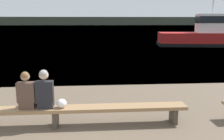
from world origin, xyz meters
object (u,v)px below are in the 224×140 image
at_px(bench_main, 55,111).
at_px(person_left, 27,92).
at_px(shopping_bag, 62,103).
at_px(tugboat_red, 210,36).
at_px(person_right, 45,91).

distance_m(bench_main, person_left, 0.84).
bearing_deg(shopping_bag, person_left, 178.08).
distance_m(bench_main, shopping_bag, 0.26).
distance_m(person_left, tugboat_red, 24.59).
bearing_deg(bench_main, person_left, 179.68).
xyz_separation_m(person_right, shopping_bag, (0.41, -0.03, -0.33)).
bearing_deg(tugboat_red, person_left, 152.89).
bearing_deg(person_left, tugboat_red, 54.38).
distance_m(person_right, shopping_bag, 0.52).
relative_size(person_left, tugboat_red, 0.08).
bearing_deg(bench_main, tugboat_red, 55.70).
xyz_separation_m(person_left, tugboat_red, (14.32, 19.99, 0.15)).
xyz_separation_m(bench_main, shopping_bag, (0.17, -0.02, 0.20)).
height_order(bench_main, shopping_bag, shopping_bag).
relative_size(person_left, shopping_bag, 3.81).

